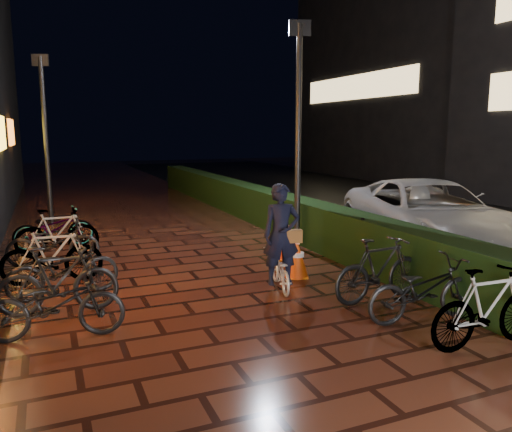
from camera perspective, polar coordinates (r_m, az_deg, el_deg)
name	(u,v)px	position (r m, az deg, el deg)	size (l,w,h in m)	color
ground	(258,337)	(6.69, 0.27, -13.65)	(80.00, 80.00, 0.00)	#381911
asphalt_road	(475,223)	(15.83, 23.78, -0.75)	(11.00, 60.00, 0.01)	black
hedge	(255,204)	(14.95, -0.13, 1.44)	(0.70, 20.00, 1.00)	black
van	(428,215)	(11.93, 19.04, 0.14)	(2.56, 5.55, 1.54)	#BCBDC1
lamp_post_hedge	(298,127)	(11.13, 4.87, 10.10)	(0.47, 0.22, 4.97)	black
lamp_post_sf	(45,133)	(15.20, -22.93, 8.70)	(0.44, 0.22, 4.70)	black
cyclist	(281,251)	(8.36, 2.84, -4.01)	(0.72, 1.33, 1.81)	silver
traffic_barrier	(292,250)	(9.82, 4.12, -3.87)	(0.91, 1.72, 0.70)	#E4470C
cart_assembly	(371,241)	(9.99, 12.98, -2.77)	(0.74, 0.64, 1.04)	black
parked_bikes_storefront	(56,254)	(9.61, -21.92, -4.07)	(2.00, 6.28, 1.02)	black
parked_bikes_hedge	(426,287)	(7.43, 18.85, -7.72)	(1.92, 2.52, 1.02)	black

